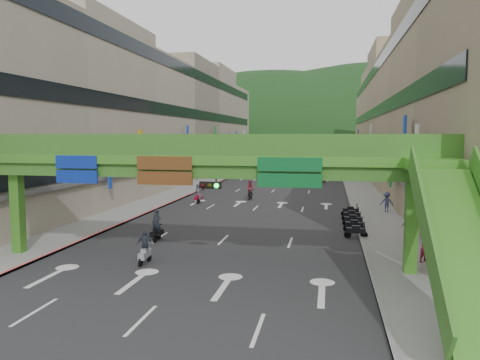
# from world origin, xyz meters

# --- Properties ---
(ground) EXTENTS (320.00, 320.00, 0.00)m
(ground) POSITION_xyz_m (0.00, 0.00, 0.00)
(ground) COLOR black
(ground) RESTS_ON ground
(road_slab) EXTENTS (18.00, 140.00, 0.02)m
(road_slab) POSITION_xyz_m (0.00, 50.00, 0.01)
(road_slab) COLOR #28282B
(road_slab) RESTS_ON ground
(sidewalk_left) EXTENTS (4.00, 140.00, 0.15)m
(sidewalk_left) POSITION_xyz_m (-11.00, 50.00, 0.07)
(sidewalk_left) COLOR gray
(sidewalk_left) RESTS_ON ground
(sidewalk_right) EXTENTS (4.00, 140.00, 0.15)m
(sidewalk_right) POSITION_xyz_m (11.00, 50.00, 0.07)
(sidewalk_right) COLOR gray
(sidewalk_right) RESTS_ON ground
(curb_left) EXTENTS (0.20, 140.00, 0.18)m
(curb_left) POSITION_xyz_m (-9.10, 50.00, 0.09)
(curb_left) COLOR #CC5959
(curb_left) RESTS_ON ground
(curb_right) EXTENTS (0.20, 140.00, 0.18)m
(curb_right) POSITION_xyz_m (9.10, 50.00, 0.09)
(curb_right) COLOR gray
(curb_right) RESTS_ON ground
(building_row_left) EXTENTS (12.80, 95.00, 19.00)m
(building_row_left) POSITION_xyz_m (-18.93, 50.00, 9.46)
(building_row_left) COLOR #9E937F
(building_row_left) RESTS_ON ground
(building_row_right) EXTENTS (12.80, 95.00, 19.00)m
(building_row_right) POSITION_xyz_m (18.93, 50.00, 9.46)
(building_row_right) COLOR gray
(building_row_right) RESTS_ON ground
(overpass_near) EXTENTS (28.00, 12.27, 7.10)m
(overpass_near) POSITION_xyz_m (0.93, 5.38, 5.21)
(overpass_near) COLOR #4C9E2D
(overpass_near) RESTS_ON ground
(overpass_far) EXTENTS (28.00, 2.20, 7.10)m
(overpass_far) POSITION_xyz_m (0.00, 65.00, 5.40)
(overpass_far) COLOR #4C9E2D
(overpass_far) RESTS_ON ground
(hill_left) EXTENTS (168.00, 140.00, 112.00)m
(hill_left) POSITION_xyz_m (-15.00, 160.00, 0.00)
(hill_left) COLOR #1C4419
(hill_left) RESTS_ON ground
(hill_right) EXTENTS (208.00, 176.00, 128.00)m
(hill_right) POSITION_xyz_m (25.00, 180.00, 0.00)
(hill_right) COLOR #1C4419
(hill_right) RESTS_ON ground
(bunting_string) EXTENTS (26.00, 0.36, 0.47)m
(bunting_string) POSITION_xyz_m (0.00, 30.00, 5.96)
(bunting_string) COLOR black
(bunting_string) RESTS_ON ground
(scooter_rider_near) EXTENTS (0.71, 1.60, 2.14)m
(scooter_rider_near) POSITION_xyz_m (-4.28, 10.86, 1.01)
(scooter_rider_near) COLOR black
(scooter_rider_near) RESTS_ON ground
(scooter_rider_mid) EXTENTS (0.89, 1.60, 2.14)m
(scooter_rider_mid) POSITION_xyz_m (-1.51, 31.92, 1.11)
(scooter_rider_mid) COLOR black
(scooter_rider_mid) RESTS_ON ground
(scooter_rider_left) EXTENTS (0.91, 1.60, 1.87)m
(scooter_rider_left) POSITION_xyz_m (-2.88, 5.41, 0.92)
(scooter_rider_left) COLOR gray
(scooter_rider_left) RESTS_ON ground
(scooter_rider_far) EXTENTS (0.91, 1.59, 2.03)m
(scooter_rider_far) POSITION_xyz_m (-6.34, 28.19, 1.02)
(scooter_rider_far) COLOR maroon
(scooter_rider_far) RESTS_ON ground
(parked_scooter_row) EXTENTS (1.60, 9.35, 1.08)m
(parked_scooter_row) POSITION_xyz_m (8.80, 18.57, 0.52)
(parked_scooter_row) COLOR black
(parked_scooter_row) RESTS_ON ground
(car_silver) EXTENTS (1.76, 4.68, 1.53)m
(car_silver) POSITION_xyz_m (-3.32, 58.48, 0.76)
(car_silver) COLOR gray
(car_silver) RESTS_ON ground
(car_yellow) EXTENTS (2.37, 4.69, 1.53)m
(car_yellow) POSITION_xyz_m (5.28, 52.76, 0.77)
(car_yellow) COLOR #EEA303
(car_yellow) RESTS_ON ground
(pedestrian_red) EXTENTS (0.95, 0.90, 1.55)m
(pedestrian_red) POSITION_xyz_m (12.20, 8.20, 0.77)
(pedestrian_red) COLOR #BF1E47
(pedestrian_red) RESTS_ON ground
(pedestrian_dark) EXTENTS (0.99, 0.65, 1.57)m
(pedestrian_dark) POSITION_xyz_m (12.20, 14.01, 0.79)
(pedestrian_dark) COLOR black
(pedestrian_dark) RESTS_ON ground
(pedestrian_blue) EXTENTS (0.91, 0.66, 1.79)m
(pedestrian_blue) POSITION_xyz_m (12.08, 25.15, 0.90)
(pedestrian_blue) COLOR navy
(pedestrian_blue) RESTS_ON ground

